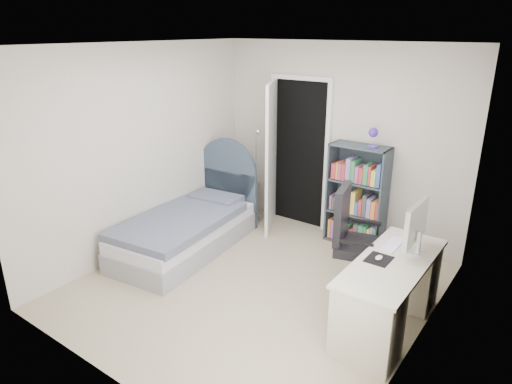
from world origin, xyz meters
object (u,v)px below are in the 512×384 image
Objects in this scene: nightstand at (242,189)px; desk at (390,291)px; floor_lamp at (257,185)px; bed at (189,227)px; office_chair at (354,237)px; bookcase at (357,200)px.

nightstand is 0.38× the size of desk.
nightstand is 0.48m from floor_lamp.
bed reaches higher than nightstand.
floor_lamp reaches higher than office_chair.
bookcase is (1.85, -0.01, 0.23)m from nightstand.
floor_lamp is (0.40, -0.18, 0.20)m from nightstand.
desk is at bearing -27.39° from nightstand.
desk is at bearing -34.16° from office_chair.
nightstand is at bearing 98.43° from bed.
bookcase reaches higher than bed.
office_chair is (2.10, 0.25, 0.36)m from bed.
office_chair is at bearing 145.84° from desk.
floor_lamp is 1.18× the size of office_chair.
nightstand is 0.48× the size of office_chair.
bed is 2.14m from office_chair.
nightstand is at bearing 155.78° from floor_lamp.
bed is 1.54× the size of floor_lamp.
bed is at bearing 177.44° from desk.
office_chair is at bearing -25.64° from nightstand.
floor_lamp is at bearing 80.33° from bed.
bed is at bearing -140.67° from bookcase.
floor_lamp is 2.77m from desk.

